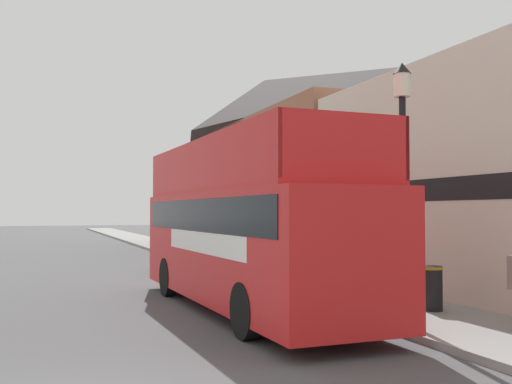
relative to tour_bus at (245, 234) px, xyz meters
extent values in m
plane|color=#4C4C4F|center=(-4.27, 14.67, -1.74)|extent=(144.00, 144.00, 0.00)
cube|color=gray|center=(3.12, 11.67, -1.67)|extent=(2.91, 108.00, 0.14)
cube|color=black|center=(4.62, -1.31, 1.06)|extent=(0.12, 12.82, 0.55)
cube|color=#9E664C|center=(7.57, 18.32, 1.58)|extent=(6.00, 25.08, 6.65)
pyramid|color=#383333|center=(7.57, 18.32, 6.43)|extent=(6.00, 25.08, 3.05)
cube|color=red|center=(0.00, -0.12, -0.26)|extent=(2.66, 9.85, 2.41)
cube|color=white|center=(0.02, -0.61, -0.14)|extent=(2.56, 5.45, 0.45)
cube|color=black|center=(0.00, -0.12, 0.44)|extent=(2.67, 9.07, 0.70)
cube|color=red|center=(0.00, -0.12, 0.99)|extent=(2.64, 9.07, 0.10)
cube|color=red|center=(-1.16, -0.15, 1.58)|extent=(0.30, 9.01, 1.08)
cube|color=red|center=(1.17, -0.09, 1.58)|extent=(0.30, 9.01, 1.08)
cube|color=red|center=(0.12, -4.58, 1.58)|extent=(2.41, 0.13, 1.08)
cube|color=red|center=(-0.10, 3.70, 1.58)|extent=(2.44, 1.43, 1.08)
cylinder|color=black|center=(-1.16, 2.89, -1.24)|extent=(0.31, 1.03, 1.02)
cylinder|color=black|center=(1.01, 2.95, -1.24)|extent=(0.31, 1.03, 1.02)
cylinder|color=black|center=(-1.01, -2.98, -1.24)|extent=(0.31, 1.03, 1.02)
cylinder|color=black|center=(1.16, -2.93, -1.24)|extent=(0.31, 1.03, 1.02)
cube|color=#9E9EA3|center=(0.54, 8.31, -1.20)|extent=(1.89, 4.26, 0.75)
cube|color=black|center=(0.54, 8.19, -0.55)|extent=(1.60, 2.07, 0.55)
cylinder|color=black|center=(-0.21, 9.64, -1.43)|extent=(0.22, 0.64, 0.63)
cylinder|color=black|center=(1.39, 9.58, -1.43)|extent=(0.22, 0.64, 0.63)
cylinder|color=black|center=(-0.31, 7.04, -1.43)|extent=(0.22, 0.64, 0.63)
cylinder|color=black|center=(1.29, 6.98, -1.43)|extent=(0.22, 0.64, 0.63)
cylinder|color=black|center=(2.11, -3.22, 0.57)|extent=(0.13, 0.13, 4.35)
cylinder|color=silver|center=(2.11, -3.22, 2.97)|extent=(0.32, 0.32, 0.45)
cone|color=black|center=(2.11, -3.22, 3.31)|extent=(0.35, 0.35, 0.22)
cylinder|color=black|center=(2.21, 5.61, 0.40)|extent=(0.13, 0.13, 4.02)
cylinder|color=silver|center=(2.21, 5.61, 2.64)|extent=(0.32, 0.32, 0.45)
cone|color=black|center=(2.21, 5.61, 2.97)|extent=(0.35, 0.35, 0.22)
cylinder|color=black|center=(3.49, -2.24, -1.13)|extent=(0.44, 0.44, 0.95)
cylinder|color=#B28E1E|center=(3.49, -2.24, -0.69)|extent=(0.48, 0.48, 0.06)
camera|label=1|loc=(-4.55, -13.04, 0.53)|focal=42.00mm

